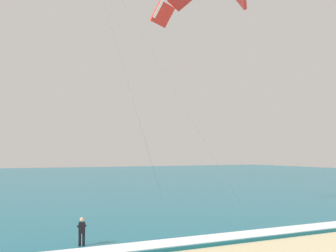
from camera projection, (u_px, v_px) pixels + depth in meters
sea at (30, 179)px, 73.13m from camera, size 200.00×120.00×0.20m
surf_foam at (137, 246)px, 19.85m from camera, size 200.00×1.75×0.04m
surfboard at (82, 249)px, 20.02m from camera, size 0.65×1.45×0.09m
kitesurfer at (82, 232)px, 20.11m from camera, size 0.57×0.57×1.69m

